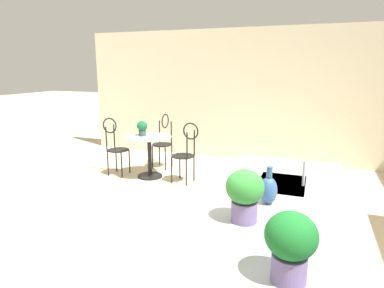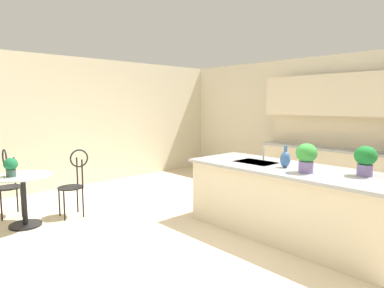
{
  "view_description": "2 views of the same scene",
  "coord_description": "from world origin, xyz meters",
  "px_view_note": "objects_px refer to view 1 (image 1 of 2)",
  "views": [
    {
      "loc": [
        2.62,
        1.08,
        1.91
      ],
      "look_at": [
        -0.85,
        -0.22,
        1.06
      ],
      "focal_mm": 31.04,
      "sensor_mm": 36.0,
      "label": 1
    },
    {
      "loc": [
        2.57,
        -2.99,
        1.75
      ],
      "look_at": [
        -0.87,
        0.18,
        1.18
      ],
      "focal_mm": 31.31,
      "sensor_mm": 36.0,
      "label": 2
    }
  ],
  "objects_px": {
    "chair_near_window": "(186,150)",
    "vase_on_counter": "(268,190)",
    "chair_by_island": "(163,138)",
    "potted_plant_counter_near": "(245,192)",
    "bistro_table": "(149,153)",
    "potted_plant_counter_far": "(291,243)",
    "potted_plant_on_table": "(142,127)",
    "chair_toward_desk": "(115,144)"
  },
  "relations": [
    {
      "from": "chair_toward_desk",
      "to": "chair_near_window",
      "type": "bearing_deg",
      "value": 90.57
    },
    {
      "from": "chair_by_island",
      "to": "vase_on_counter",
      "type": "relative_size",
      "value": 3.62
    },
    {
      "from": "chair_by_island",
      "to": "potted_plant_counter_near",
      "type": "relative_size",
      "value": 2.95
    },
    {
      "from": "bistro_table",
      "to": "chair_toward_desk",
      "type": "relative_size",
      "value": 0.77
    },
    {
      "from": "chair_near_window",
      "to": "vase_on_counter",
      "type": "relative_size",
      "value": 3.62
    },
    {
      "from": "chair_toward_desk",
      "to": "potted_plant_counter_far",
      "type": "distance_m",
      "value": 4.85
    },
    {
      "from": "chair_toward_desk",
      "to": "potted_plant_on_table",
      "type": "distance_m",
      "value": 0.61
    },
    {
      "from": "chair_near_window",
      "to": "potted_plant_counter_far",
      "type": "bearing_deg",
      "value": 28.48
    },
    {
      "from": "chair_near_window",
      "to": "bistro_table",
      "type": "bearing_deg",
      "value": -94.34
    },
    {
      "from": "vase_on_counter",
      "to": "bistro_table",
      "type": "bearing_deg",
      "value": -138.13
    },
    {
      "from": "chair_toward_desk",
      "to": "potted_plant_counter_near",
      "type": "relative_size",
      "value": 2.95
    },
    {
      "from": "bistro_table",
      "to": "potted_plant_counter_far",
      "type": "height_order",
      "value": "potted_plant_counter_far"
    },
    {
      "from": "bistro_table",
      "to": "chair_near_window",
      "type": "distance_m",
      "value": 0.73
    },
    {
      "from": "chair_near_window",
      "to": "potted_plant_counter_near",
      "type": "relative_size",
      "value": 2.95
    },
    {
      "from": "bistro_table",
      "to": "potted_plant_counter_near",
      "type": "height_order",
      "value": "potted_plant_counter_near"
    },
    {
      "from": "chair_by_island",
      "to": "potted_plant_counter_far",
      "type": "distance_m",
      "value": 5.06
    },
    {
      "from": "chair_by_island",
      "to": "vase_on_counter",
      "type": "bearing_deg",
      "value": 36.18
    },
    {
      "from": "bistro_table",
      "to": "vase_on_counter",
      "type": "xyz_separation_m",
      "value": [
        2.69,
        2.41,
        0.58
      ]
    },
    {
      "from": "chair_near_window",
      "to": "chair_toward_desk",
      "type": "distance_m",
      "value": 1.37
    },
    {
      "from": "chair_by_island",
      "to": "potted_plant_counter_near",
      "type": "xyz_separation_m",
      "value": [
        3.71,
        2.35,
        0.55
      ]
    },
    {
      "from": "chair_near_window",
      "to": "chair_toward_desk",
      "type": "height_order",
      "value": "same"
    },
    {
      "from": "potted_plant_counter_near",
      "to": "chair_by_island",
      "type": "bearing_deg",
      "value": -147.67
    },
    {
      "from": "potted_plant_counter_far",
      "to": "potted_plant_counter_near",
      "type": "relative_size",
      "value": 0.98
    },
    {
      "from": "potted_plant_counter_far",
      "to": "potted_plant_counter_near",
      "type": "bearing_deg",
      "value": -149.17
    },
    {
      "from": "potted_plant_counter_far",
      "to": "vase_on_counter",
      "type": "distance_m",
      "value": 0.93
    },
    {
      "from": "bistro_table",
      "to": "chair_near_window",
      "type": "bearing_deg",
      "value": 85.66
    },
    {
      "from": "potted_plant_on_table",
      "to": "bistro_table",
      "type": "bearing_deg",
      "value": 83.11
    },
    {
      "from": "potted_plant_counter_near",
      "to": "chair_near_window",
      "type": "bearing_deg",
      "value": -151.97
    },
    {
      "from": "chair_by_island",
      "to": "potted_plant_on_table",
      "type": "relative_size",
      "value": 3.97
    },
    {
      "from": "bistro_table",
      "to": "potted_plant_on_table",
      "type": "height_order",
      "value": "potted_plant_on_table"
    },
    {
      "from": "bistro_table",
      "to": "potted_plant_on_table",
      "type": "bearing_deg",
      "value": -96.89
    },
    {
      "from": "chair_by_island",
      "to": "chair_near_window",
      "type": "bearing_deg",
      "value": 46.44
    },
    {
      "from": "bistro_table",
      "to": "chair_near_window",
      "type": "xyz_separation_m",
      "value": [
        0.05,
        0.71,
        0.13
      ]
    },
    {
      "from": "chair_by_island",
      "to": "potted_plant_on_table",
      "type": "xyz_separation_m",
      "value": [
        0.65,
        -0.1,
        0.32
      ]
    },
    {
      "from": "bistro_table",
      "to": "chair_toward_desk",
      "type": "xyz_separation_m",
      "value": [
        0.07,
        -0.66,
        0.13
      ]
    },
    {
      "from": "potted_plant_counter_far",
      "to": "chair_toward_desk",
      "type": "bearing_deg",
      "value": -136.96
    },
    {
      "from": "chair_near_window",
      "to": "vase_on_counter",
      "type": "xyz_separation_m",
      "value": [
        2.64,
        1.7,
        0.46
      ]
    },
    {
      "from": "chair_toward_desk",
      "to": "vase_on_counter",
      "type": "xyz_separation_m",
      "value": [
        2.62,
        3.07,
        0.46
      ]
    },
    {
      "from": "potted_plant_counter_far",
      "to": "chair_by_island",
      "type": "bearing_deg",
      "value": -147.86
    },
    {
      "from": "bistro_table",
      "to": "potted_plant_on_table",
      "type": "distance_m",
      "value": 0.46
    },
    {
      "from": "chair_by_island",
      "to": "potted_plant_counter_far",
      "type": "relative_size",
      "value": 3.01
    },
    {
      "from": "chair_toward_desk",
      "to": "potted_plant_counter_far",
      "type": "relative_size",
      "value": 3.01
    }
  ]
}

